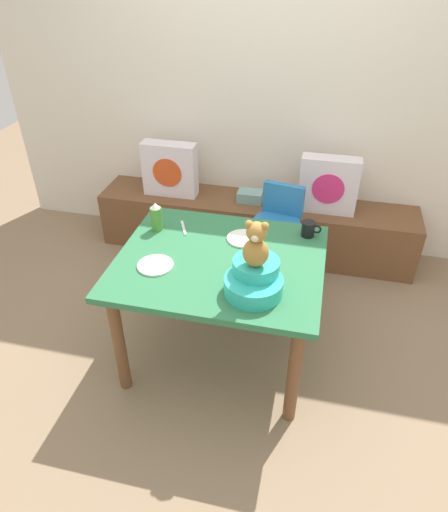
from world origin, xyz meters
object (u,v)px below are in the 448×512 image
Objects in this scene: pillow_floral_left at (170,169)px; dinner_plate_far at (243,239)px; infant_seat_teal at (254,279)px; cell_phone at (266,260)px; ketchup_bottle at (156,217)px; coffee_mug at (309,229)px; pillow_floral_right at (328,185)px; dinner_plate_near at (155,265)px; book_stack at (250,196)px; highchair at (277,225)px; teddy_bear at (256,245)px; dining_table at (220,273)px.

pillow_floral_left is 1.28m from dinner_plate_far.
cell_phone is at bearing 86.13° from infant_seat_teal.
ketchup_bottle is 1.54× the size of coffee_mug.
pillow_floral_right is 1.64m from dinner_plate_near.
coffee_mug reaches higher than book_stack.
pillow_floral_right is 0.56× the size of highchair.
teddy_bear reaches higher than coffee_mug.
highchair is 6.58× the size of coffee_mug.
highchair is 0.57m from coffee_mug.
ketchup_bottle reaches higher than coffee_mug.
teddy_bear is at bearing -72.54° from dinner_plate_far.
pillow_floral_right is 2.20× the size of dinner_plate_far.
pillow_floral_left is 1.46m from coffee_mug.
coffee_mug reaches higher than dining_table.
teddy_bear is (0.28, -1.48, 0.51)m from book_stack.
dining_table is at bearing 80.59° from cell_phone.
dinner_plate_near is at bearing -138.00° from dinner_plate_far.
dinner_plate_far is (-0.15, 0.46, -0.07)m from infant_seat_teal.
cell_phone reaches higher than dining_table.
infant_seat_teal reaches higher than dining_table.
cell_phone is at bearing -14.51° from ketchup_bottle.
pillow_floral_right reaches higher than dining_table.
coffee_mug is 0.60× the size of dinner_plate_far.
ketchup_bottle is at bearing 57.51° from cell_phone.
dining_table is at bearing 24.57° from dinner_plate_near.
pillow_floral_left is 2.20× the size of dinner_plate_near.
highchair is 3.16× the size of teddy_bear.
dinner_plate_far is at bearing -51.04° from pillow_floral_left.
ketchup_bottle is at bearing 108.23° from dinner_plate_near.
teddy_bear reaches higher than dinner_plate_far.
dining_table is 4.65× the size of teddy_bear.
dining_table is 0.38m from infant_seat_teal.
teddy_bear is at bearing -56.93° from pillow_floral_left.
pillow_floral_left is 3.06× the size of cell_phone.
coffee_mug is (0.23, 0.59, -0.02)m from infant_seat_teal.
teddy_bear reaches higher than cell_phone.
pillow_floral_left is 1.04m from ketchup_bottle.
dining_table is 9.69× the size of coffee_mug.
cell_phone is at bearing 8.57° from dining_table.
dinner_plate_far is at bearing 68.49° from dining_table.
pillow_floral_right is 1.33× the size of infant_seat_teal.
cell_phone is (-0.31, -1.18, 0.06)m from pillow_floral_right.
teddy_bear is at bearing -45.18° from dining_table.
ketchup_bottle reaches higher than highchair.
infant_seat_teal is 2.75× the size of coffee_mug.
dinner_plate_far is at bearing 42.00° from dinner_plate_near.
infant_seat_teal reaches higher than cell_phone.
dinner_plate_near is at bearing -71.77° from ketchup_bottle.
infant_seat_teal is (0.01, -1.04, 0.29)m from highchair.
dinner_plate_far reaches higher than cell_phone.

